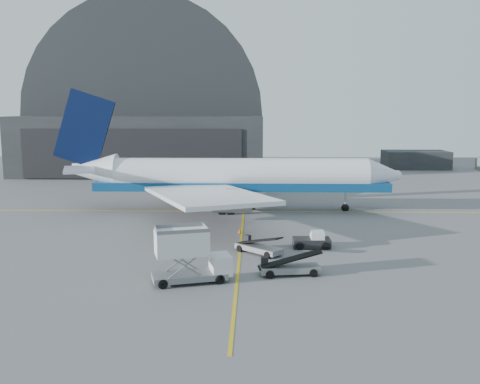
{
  "coord_description": "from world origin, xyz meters",
  "views": [
    {
      "loc": [
        1.3,
        -49.86,
        13.67
      ],
      "look_at": [
        -0.21,
        8.13,
        4.5
      ],
      "focal_mm": 40.0,
      "sensor_mm": 36.0,
      "label": 1
    }
  ],
  "objects_px": {
    "catering_truck": "(189,256)",
    "airliner": "(227,177)",
    "pushback_tug": "(313,241)",
    "belt_loader_b": "(258,247)",
    "belt_loader_a": "(289,267)"
  },
  "relations": [
    {
      "from": "belt_loader_a",
      "to": "belt_loader_b",
      "type": "height_order",
      "value": "belt_loader_a"
    },
    {
      "from": "airliner",
      "to": "belt_loader_b",
      "type": "xyz_separation_m",
      "value": [
        4.02,
        -21.49,
        -3.96
      ]
    },
    {
      "from": "airliner",
      "to": "belt_loader_a",
      "type": "height_order",
      "value": "airliner"
    },
    {
      "from": "catering_truck",
      "to": "pushback_tug",
      "type": "height_order",
      "value": "catering_truck"
    },
    {
      "from": "belt_loader_a",
      "to": "belt_loader_b",
      "type": "xyz_separation_m",
      "value": [
        -2.48,
        6.51,
        -0.02
      ]
    },
    {
      "from": "airliner",
      "to": "catering_truck",
      "type": "height_order",
      "value": "airliner"
    },
    {
      "from": "airliner",
      "to": "pushback_tug",
      "type": "xyz_separation_m",
      "value": [
        9.41,
        -19.15,
        -3.93
      ]
    },
    {
      "from": "airliner",
      "to": "belt_loader_b",
      "type": "bearing_deg",
      "value": -79.41
    },
    {
      "from": "catering_truck",
      "to": "airliner",
      "type": "bearing_deg",
      "value": 70.85
    },
    {
      "from": "catering_truck",
      "to": "pushback_tug",
      "type": "relative_size",
      "value": 1.79
    },
    {
      "from": "airliner",
      "to": "pushback_tug",
      "type": "bearing_deg",
      "value": -63.83
    },
    {
      "from": "pushback_tug",
      "to": "belt_loader_b",
      "type": "distance_m",
      "value": 5.88
    },
    {
      "from": "airliner",
      "to": "pushback_tug",
      "type": "height_order",
      "value": "airliner"
    },
    {
      "from": "pushback_tug",
      "to": "belt_loader_a",
      "type": "distance_m",
      "value": 9.31
    },
    {
      "from": "airliner",
      "to": "catering_truck",
      "type": "xyz_separation_m",
      "value": [
        -1.54,
        -30.18,
        -2.41
      ]
    }
  ]
}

